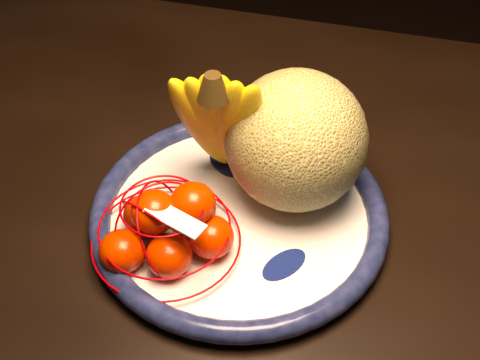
# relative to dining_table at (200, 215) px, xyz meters

# --- Properties ---
(dining_table) EXTENTS (1.60, 1.09, 0.75)m
(dining_table) POSITION_rel_dining_table_xyz_m (0.00, 0.00, 0.00)
(dining_table) COLOR black
(dining_table) RESTS_ON ground
(fruit_bowl) EXTENTS (0.39, 0.39, 0.03)m
(fruit_bowl) POSITION_rel_dining_table_xyz_m (0.07, -0.08, 0.09)
(fruit_bowl) COLOR white
(fruit_bowl) RESTS_ON dining_table
(cantaloupe) EXTENTS (0.18, 0.18, 0.18)m
(cantaloupe) POSITION_rel_dining_table_xyz_m (0.14, -0.02, 0.19)
(cantaloupe) COLOR olive
(cantaloupe) RESTS_ON fruit_bowl
(banana_bunch) EXTENTS (0.15, 0.14, 0.23)m
(banana_bunch) POSITION_rel_dining_table_xyz_m (0.04, -0.02, 0.21)
(banana_bunch) COLOR #F9D300
(banana_bunch) RESTS_ON fruit_bowl
(mandarin_bag) EXTENTS (0.22, 0.22, 0.12)m
(mandarin_bag) POSITION_rel_dining_table_xyz_m (-0.01, -0.14, 0.13)
(mandarin_bag) COLOR #ED2F00
(mandarin_bag) RESTS_ON fruit_bowl
(price_tag) EXTENTS (0.08, 0.05, 0.01)m
(price_tag) POSITION_rel_dining_table_xyz_m (0.01, -0.16, 0.18)
(price_tag) COLOR white
(price_tag) RESTS_ON mandarin_bag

